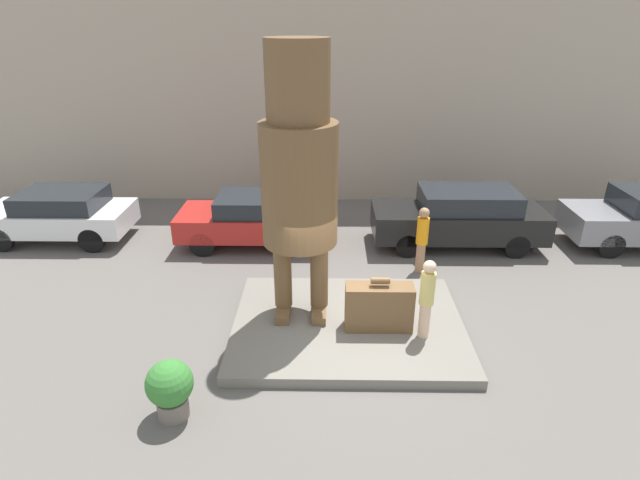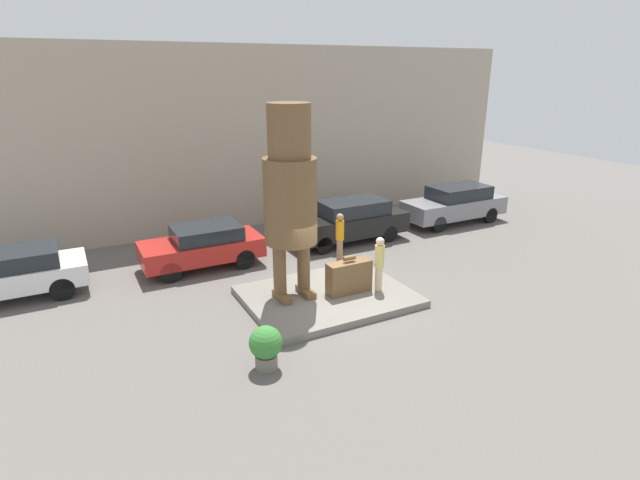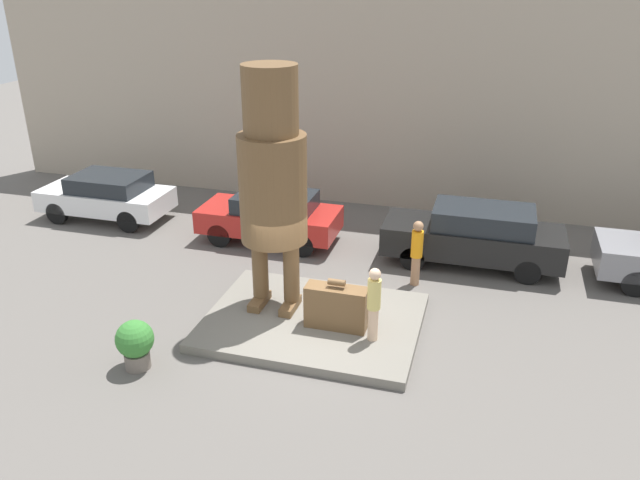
# 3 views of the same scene
# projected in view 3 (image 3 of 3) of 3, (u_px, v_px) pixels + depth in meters

# --- Properties ---
(ground_plane) EXTENTS (60.00, 60.00, 0.00)m
(ground_plane) POSITION_uv_depth(u_px,v_px,m) (313.00, 326.00, 14.25)
(ground_plane) COLOR #605B56
(pedestal) EXTENTS (4.80, 3.70, 0.21)m
(pedestal) POSITION_uv_depth(u_px,v_px,m) (313.00, 322.00, 14.21)
(pedestal) COLOR slate
(pedestal) RESTS_ON ground_plane
(building_backdrop) EXTENTS (28.00, 0.60, 7.52)m
(building_backdrop) POSITION_uv_depth(u_px,v_px,m) (387.00, 94.00, 20.13)
(building_backdrop) COLOR tan
(building_backdrop) RESTS_ON ground_plane
(statue_figure) EXTENTS (1.50, 1.50, 5.53)m
(statue_figure) POSITION_uv_depth(u_px,v_px,m) (273.00, 173.00, 13.42)
(statue_figure) COLOR brown
(statue_figure) RESTS_ON pedestal
(giant_suitcase) EXTENTS (1.37, 0.47, 1.17)m
(giant_suitcase) POSITION_uv_depth(u_px,v_px,m) (336.00, 307.00, 13.62)
(giant_suitcase) COLOR brown
(giant_suitcase) RESTS_ON pedestal
(tourist) EXTENTS (0.29, 0.29, 1.68)m
(tourist) POSITION_uv_depth(u_px,v_px,m) (374.00, 301.00, 12.98)
(tourist) COLOR beige
(tourist) RESTS_ON pedestal
(parked_car_white) EXTENTS (4.13, 1.83, 1.49)m
(parked_car_white) POSITION_uv_depth(u_px,v_px,m) (107.00, 195.00, 19.96)
(parked_car_white) COLOR silver
(parked_car_white) RESTS_ON ground_plane
(parked_car_red) EXTENTS (4.08, 1.79, 1.48)m
(parked_car_red) POSITION_uv_depth(u_px,v_px,m) (271.00, 216.00, 18.34)
(parked_car_red) COLOR #B2231E
(parked_car_red) RESTS_ON ground_plane
(parked_car_black) EXTENTS (4.78, 1.75, 1.67)m
(parked_car_black) POSITION_uv_depth(u_px,v_px,m) (475.00, 235.00, 16.84)
(parked_car_black) COLOR black
(parked_car_black) RESTS_ON ground_plane
(planter_pot) EXTENTS (0.77, 0.77, 1.07)m
(planter_pot) POSITION_uv_depth(u_px,v_px,m) (135.00, 342.00, 12.53)
(planter_pot) COLOR #70665B
(planter_pot) RESTS_ON ground_plane
(worker_hivis) EXTENTS (0.30, 0.30, 1.75)m
(worker_hivis) POSITION_uv_depth(u_px,v_px,m) (417.00, 250.00, 15.72)
(worker_hivis) COLOR #A87A56
(worker_hivis) RESTS_ON ground_plane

